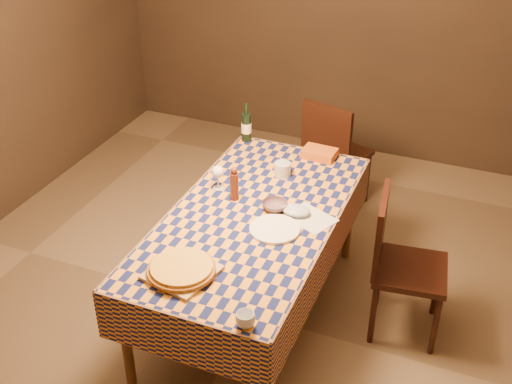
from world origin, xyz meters
TOP-DOWN VIEW (x-y plane):
  - room at (0.00, 0.00)m, footprint 5.00×5.10m
  - dining_table at (0.00, 0.00)m, footprint 0.94×1.84m
  - cutting_board at (-0.13, -0.63)m, footprint 0.37×0.37m
  - pizza at (-0.13, -0.63)m, footprint 0.43×0.43m
  - pepper_mill at (-0.17, 0.12)m, footprint 0.07×0.07m
  - bowl at (0.09, 0.11)m, footprint 0.16×0.16m
  - wine_glass at (-0.31, 0.20)m, footprint 0.08×0.08m
  - wine_bottle at (-0.40, 0.86)m, footprint 0.09×0.09m
  - deli_tub at (-0.00, 0.50)m, footprint 0.11×0.11m
  - takeout_container at (0.14, 0.82)m, footprint 0.23×0.17m
  - white_plate at (0.17, -0.09)m, footprint 0.37×0.37m
  - tumbler at (0.32, -0.85)m, footprint 0.10×0.10m
  - flour_patch at (0.31, 0.10)m, footprint 0.33×0.30m
  - flour_bag at (0.23, 0.11)m, footprint 0.19×0.17m
  - chair_far at (0.08, 1.41)m, footprint 0.52×0.53m
  - chair_right at (0.82, 0.25)m, footprint 0.48×0.47m

SIDE VIEW (x-z plane):
  - chair_far at x=0.08m, z-range 0.06..0.99m
  - chair_right at x=0.82m, z-range 0.06..0.99m
  - dining_table at x=0.00m, z-range 0.31..1.08m
  - flour_patch at x=0.31m, z-range 0.77..0.77m
  - white_plate at x=0.17m, z-range 0.77..0.79m
  - cutting_board at x=-0.13m, z-range 0.77..0.79m
  - bowl at x=0.09m, z-range 0.77..0.82m
  - flour_bag at x=0.23m, z-range 0.77..0.82m
  - takeout_container at x=0.14m, z-range 0.77..0.83m
  - pizza at x=-0.13m, z-range 0.79..0.82m
  - tumbler at x=0.32m, z-range 0.77..0.84m
  - deli_tub at x=0.00m, z-range 0.77..0.86m
  - pepper_mill at x=-0.17m, z-range 0.76..0.98m
  - wine_bottle at x=-0.40m, z-range 0.73..1.02m
  - wine_glass at x=-0.31m, z-range 0.80..0.96m
  - room at x=0.00m, z-range 0.00..2.70m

